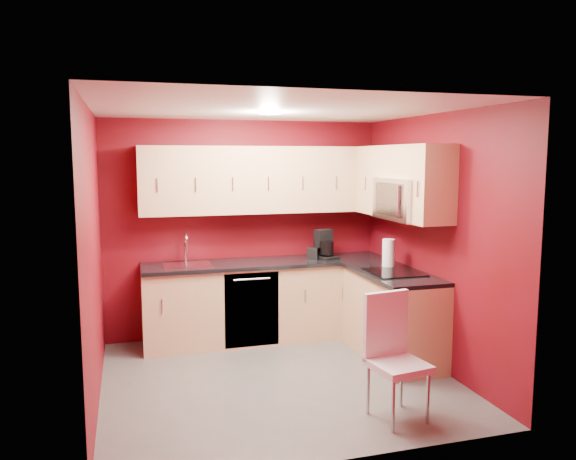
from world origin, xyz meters
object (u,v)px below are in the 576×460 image
sink (187,262)px  dining_chair (398,359)px  napkin_holder (313,254)px  microwave (406,199)px  paper_towel (388,253)px  coffee_maker (327,244)px

sink → dining_chair: 2.68m
sink → napkin_holder: size_ratio=4.06×
sink → napkin_holder: 1.43m
microwave → paper_towel: microwave is taller
dining_chair → paper_towel: bearing=58.4°
microwave → sink: size_ratio=1.46×
microwave → coffee_maker: (-0.50, 0.94, -0.58)m
coffee_maker → napkin_holder: coffee_maker is taller
napkin_holder → sink: bearing=178.3°
paper_towel → microwave: bearing=-79.4°
napkin_holder → paper_towel: (0.62, -0.69, 0.09)m
microwave → sink: (-2.09, 1.00, -0.72)m
microwave → dining_chair: 1.84m
sink → coffee_maker: sink is taller
sink → microwave: bearing=-25.6°
sink → napkin_holder: (1.43, -0.04, 0.03)m
paper_towel → dining_chair: size_ratio=0.30×
coffee_maker → dining_chair: size_ratio=0.33×
napkin_holder → dining_chair: napkin_holder is taller
napkin_holder → coffee_maker: bearing=-5.9°
paper_towel → dining_chair: paper_towel is taller
coffee_maker → napkin_holder: bearing=155.3°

